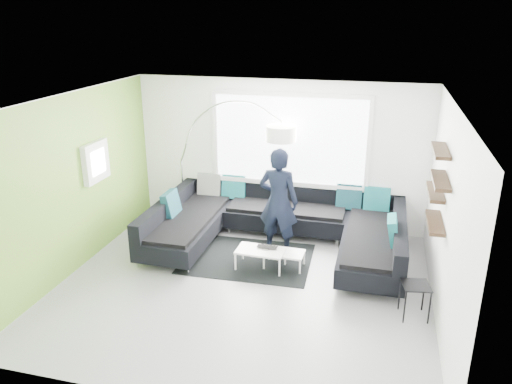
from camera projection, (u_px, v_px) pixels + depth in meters
ground at (243, 286)px, 7.58m from camera, size 5.50×5.50×0.00m
room_shell at (249, 169)px, 7.15m from camera, size 5.54×5.04×2.82m
sectional_sofa at (277, 229)px, 8.60m from camera, size 4.26×2.64×0.92m
rug at (248, 259)px, 8.41m from camera, size 2.17×1.61×0.01m
coffee_table at (272, 259)px, 8.08m from camera, size 1.01×0.61×0.33m
arc_lamp at (181, 161)px, 9.59m from camera, size 2.43×1.27×2.47m
side_table at (414, 301)px, 6.74m from camera, size 0.42×0.42×0.49m
person at (278, 202)px, 8.36m from camera, size 0.74×0.55×1.86m
laptop at (266, 248)px, 8.03m from camera, size 0.35×0.24×0.03m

